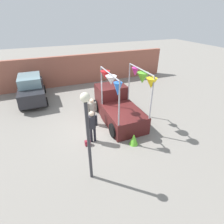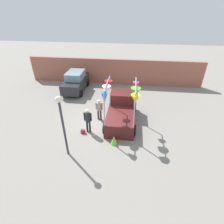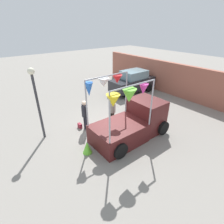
% 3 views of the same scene
% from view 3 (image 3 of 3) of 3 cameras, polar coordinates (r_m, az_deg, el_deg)
% --- Properties ---
extents(ground_plane, '(60.00, 60.00, 0.00)m').
position_cam_3_polar(ground_plane, '(10.09, -1.80, -5.63)').
color(ground_plane, gray).
extents(vendor_truck, '(2.47, 4.13, 3.29)m').
position_cam_3_polar(vendor_truck, '(9.20, 6.98, -2.77)').
color(vendor_truck, '#4C1919').
rests_on(vendor_truck, ground).
extents(parked_car, '(1.88, 4.00, 1.88)m').
position_cam_3_polar(parked_car, '(15.36, 6.77, 9.84)').
color(parked_car, '#26262B').
rests_on(parked_car, ground).
extents(person_customer, '(0.53, 0.34, 1.76)m').
position_cam_3_polar(person_customer, '(9.67, -8.88, -0.20)').
color(person_customer, black).
rests_on(person_customer, ground).
extents(person_vendor, '(0.53, 0.34, 1.65)m').
position_cam_3_polar(person_vendor, '(10.14, 0.10, 1.00)').
color(person_vendor, '#2D2823').
rests_on(person_vendor, ground).
extents(handbag, '(0.28, 0.16, 0.28)m').
position_cam_3_polar(handbag, '(10.32, -10.45, -4.41)').
color(handbag, maroon).
rests_on(handbag, ground).
extents(street_lamp, '(0.32, 0.32, 3.70)m').
position_cam_3_polar(street_lamp, '(9.06, -23.60, 5.29)').
color(street_lamp, '#333338').
rests_on(street_lamp, ground).
extents(brick_boundary_wall, '(18.00, 0.36, 2.60)m').
position_cam_3_polar(brick_boundary_wall, '(15.02, 22.83, 8.94)').
color(brick_boundary_wall, '#9E5947').
rests_on(brick_boundary_wall, ground).
extents(folded_kite_bundle_lime, '(0.60, 0.60, 0.60)m').
position_cam_3_polar(folded_kite_bundle_lime, '(8.34, -8.12, -11.39)').
color(folded_kite_bundle_lime, '#66CC33').
rests_on(folded_kite_bundle_lime, ground).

